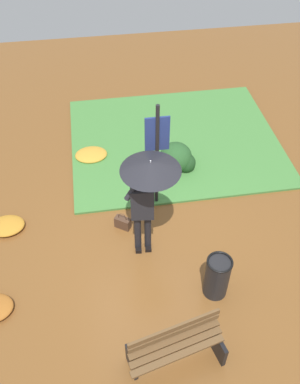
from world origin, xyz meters
TOP-DOWN VIEW (x-y plane):
  - ground_plane at (0.00, 0.00)m, footprint 18.00×18.00m
  - grass_verge at (1.04, 3.10)m, footprint 4.80×4.00m
  - person_with_umbrella at (-0.06, 0.13)m, footprint 0.96×0.96m
  - info_sign_post at (0.29, 1.21)m, footprint 0.44×0.07m
  - handbag at (-0.45, 0.65)m, footprint 0.33×0.28m
  - park_bench at (0.02, -2.02)m, footprint 1.42×0.69m
  - trash_bin at (0.91, -0.98)m, footprint 0.42×0.42m
  - shrub_cluster at (0.91, 2.14)m, footprint 0.77×0.70m
  - leaf_pile_near_person at (-0.93, 2.80)m, footprint 0.72×0.57m
  - leaf_pile_by_bench at (-2.64, 0.95)m, footprint 0.68×0.54m

SIDE VIEW (x-z plane):
  - ground_plane at x=0.00m, z-range 0.00..0.00m
  - grass_verge at x=1.04m, z-range 0.00..0.05m
  - leaf_pile_by_bench at x=-2.64m, z-range 0.00..0.15m
  - leaf_pile_near_person at x=-0.93m, z-range 0.00..0.16m
  - handbag at x=-0.45m, z-range -0.06..0.31m
  - shrub_cluster at x=0.91m, z-range -0.02..0.61m
  - park_bench at x=0.02m, z-range 0.03..0.78m
  - trash_bin at x=0.91m, z-range 0.00..0.84m
  - info_sign_post at x=0.29m, z-range 0.29..2.59m
  - person_with_umbrella at x=-0.06m, z-range 0.53..2.57m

